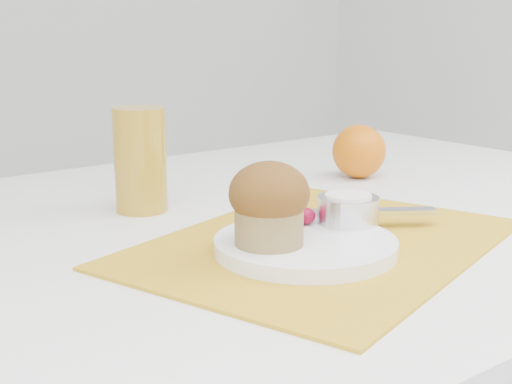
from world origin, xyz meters
TOP-DOWN VIEW (x-y plane):
  - placemat at (-0.04, -0.08)m, footprint 0.48×0.41m
  - plate at (-0.08, -0.10)m, footprint 0.20×0.20m
  - ramekin at (-0.00, -0.08)m, footprint 0.08×0.08m
  - cream at (-0.00, -0.08)m, footprint 0.06×0.06m
  - raspberry_near at (-0.06, -0.06)m, footprint 0.02×0.02m
  - raspberry_far at (-0.04, -0.06)m, footprint 0.02×0.02m
  - butter_knife at (0.01, -0.05)m, footprint 0.19×0.13m
  - orange at (0.23, 0.13)m, footprint 0.08×0.08m
  - juice_glass at (-0.12, 0.15)m, footprint 0.08×0.08m
  - muffin at (-0.12, -0.09)m, footprint 0.08×0.08m

SIDE VIEW (x-z plane):
  - placemat at x=-0.04m, z-range 0.75..0.75m
  - plate at x=-0.08m, z-range 0.75..0.77m
  - butter_knife at x=0.01m, z-range 0.77..0.77m
  - raspberry_far at x=-0.04m, z-range 0.77..0.79m
  - raspberry_near at x=-0.06m, z-range 0.77..0.79m
  - ramekin at x=0.00m, z-range 0.77..0.80m
  - orange at x=0.23m, z-range 0.75..0.83m
  - cream at x=0.00m, z-range 0.79..0.80m
  - muffin at x=-0.12m, z-range 0.77..0.85m
  - juice_glass at x=-0.12m, z-range 0.75..0.88m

